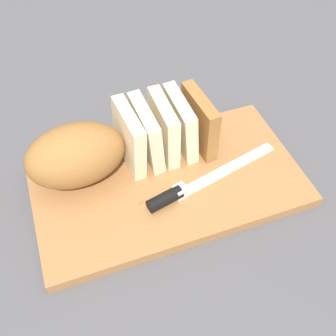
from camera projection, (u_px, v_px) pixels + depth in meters
ground_plane at (168, 187)px, 0.67m from camera, size 3.00×3.00×0.00m
cutting_board at (168, 183)px, 0.66m from camera, size 0.45×0.26×0.02m
bread_loaf at (112, 144)px, 0.64m from camera, size 0.31×0.11×0.10m
bread_knife at (183, 190)px, 0.63m from camera, size 0.25×0.07×0.02m
crumb_near_knife at (143, 150)px, 0.70m from camera, size 0.00×0.00×0.00m
crumb_near_loaf at (131, 156)px, 0.69m from camera, size 0.01×0.01×0.01m
crumb_stray_left at (141, 202)px, 0.63m from camera, size 0.00×0.00×0.00m
crumb_stray_right at (145, 173)px, 0.66m from camera, size 0.00×0.00×0.00m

